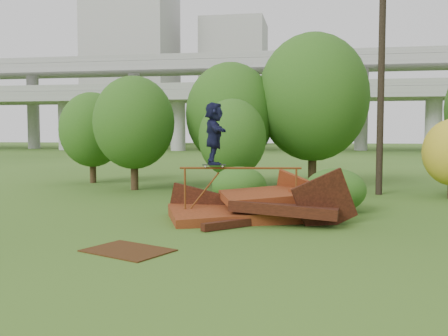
% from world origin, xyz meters
% --- Properties ---
extents(ground, '(240.00, 240.00, 0.00)m').
position_xyz_m(ground, '(0.00, 0.00, 0.00)').
color(ground, '#2D5116').
rests_on(ground, ground).
extents(scrap_pile, '(5.82, 4.01, 2.00)m').
position_xyz_m(scrap_pile, '(0.07, 2.61, 0.35)').
color(scrap_pile, '#4E240E').
rests_on(scrap_pile, ground).
extents(grind_rail, '(3.60, 0.59, 1.60)m').
position_xyz_m(grind_rail, '(-0.39, 2.53, 1.23)').
color(grind_rail, brown).
rests_on(grind_rail, ground).
extents(skateboard, '(0.73, 0.29, 0.07)m').
position_xyz_m(skateboard, '(-1.17, 2.41, 1.66)').
color(skateboard, black).
rests_on(skateboard, grind_rail).
extents(skater, '(1.00, 1.80, 1.85)m').
position_xyz_m(skater, '(-1.17, 2.41, 2.60)').
color(skater, '#151735').
rests_on(skater, skateboard).
extents(flat_plate, '(2.17, 1.90, 0.03)m').
position_xyz_m(flat_plate, '(-2.29, -1.82, 0.01)').
color(flat_plate, '#3B200C').
rests_on(flat_plate, ground).
extents(tree_0, '(3.70, 3.70, 5.21)m').
position_xyz_m(tree_0, '(-6.33, 9.63, 3.08)').
color(tree_0, black).
rests_on(tree_0, ground).
extents(tree_1, '(4.32, 4.32, 6.02)m').
position_xyz_m(tree_1, '(-2.21, 11.77, 3.52)').
color(tree_1, black).
rests_on(tree_1, ground).
extents(tree_2, '(2.89, 2.89, 4.07)m').
position_xyz_m(tree_2, '(-1.64, 8.78, 2.40)').
color(tree_2, black).
rests_on(tree_2, ground).
extents(tree_3, '(5.32, 5.32, 7.38)m').
position_xyz_m(tree_3, '(1.72, 12.26, 4.32)').
color(tree_3, black).
rests_on(tree_3, ground).
extents(tree_6, '(3.40, 3.40, 4.74)m').
position_xyz_m(tree_6, '(-9.63, 12.38, 2.78)').
color(tree_6, black).
rests_on(tree_6, ground).
extents(shrub_left, '(2.01, 1.86, 1.39)m').
position_xyz_m(shrub_left, '(-0.90, 5.78, 0.70)').
color(shrub_left, '#1F4D14').
rests_on(shrub_left, ground).
extents(shrub_right, '(2.05, 1.88, 1.45)m').
position_xyz_m(shrub_right, '(2.46, 4.62, 0.72)').
color(shrub_right, '#1F4D14').
rests_on(shrub_right, ground).
extents(utility_pole, '(1.40, 0.28, 11.10)m').
position_xyz_m(utility_pole, '(4.52, 9.73, 5.63)').
color(utility_pole, black).
rests_on(utility_pole, ground).
extents(freeway_overpass, '(160.00, 15.00, 13.70)m').
position_xyz_m(freeway_overpass, '(0.00, 62.92, 10.32)').
color(freeway_overpass, gray).
rests_on(freeway_overpass, ground).
extents(building_left, '(18.00, 16.00, 35.00)m').
position_xyz_m(building_left, '(-38.00, 95.00, 17.50)').
color(building_left, '#9E9E99').
rests_on(building_left, ground).
extents(building_right, '(14.00, 14.00, 28.00)m').
position_xyz_m(building_right, '(-16.00, 102.00, 14.00)').
color(building_right, '#9E9E99').
rests_on(building_right, ground).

